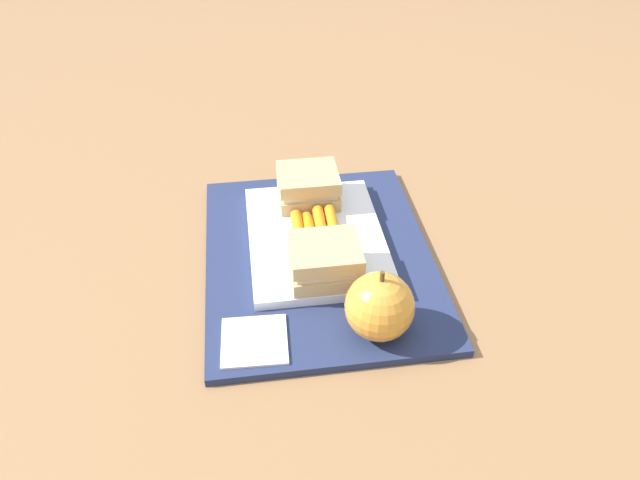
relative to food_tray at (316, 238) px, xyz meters
The scene contains 8 objects.
ground_plane 0.03m from the food_tray, ahead, with size 2.40×2.40×0.00m, color olive.
lunchbag_mat 0.03m from the food_tray, ahead, with size 0.36×0.28×0.01m, color navy.
food_tray is the anchor object (origin of this frame).
sandwich_half_left 0.08m from the food_tray, behind, with size 0.07×0.08×0.04m.
sandwich_half_right 0.08m from the food_tray, ahead, with size 0.07×0.08×0.04m.
carrot_sticks_bundle 0.01m from the food_tray, 151.06° to the left, with size 0.08×0.06×0.02m.
apple 0.17m from the food_tray, 15.59° to the left, with size 0.07×0.07×0.09m.
paper_napkin 0.18m from the food_tray, 28.71° to the right, with size 0.07×0.07×0.00m, color white.
Camera 1 is at (0.57, -0.08, 0.49)m, focal length 33.65 mm.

